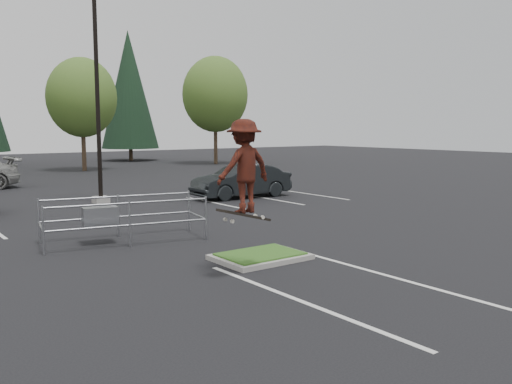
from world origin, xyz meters
TOP-DOWN VIEW (x-y plane):
  - ground at (0.00, 0.00)m, footprint 120.00×120.00m
  - grass_median at (0.00, 0.00)m, footprint 2.20×1.60m
  - stall_lines at (-1.35, 6.02)m, footprint 22.62×17.60m
  - light_pole at (0.50, 12.00)m, footprint 0.70×0.60m
  - decid_c at (5.99, 29.83)m, footprint 5.12×5.12m
  - decid_d at (17.99, 30.33)m, footprint 5.76×5.76m
  - conif_c at (14.00, 39.50)m, footprint 5.50×5.50m
  - cart_corral at (-2.35, 4.10)m, footprint 4.69×2.44m
  - skateboarder at (-1.20, -1.00)m, footprint 1.33×0.79m
  - car_r_charc at (6.50, 10.03)m, footprint 4.77×1.82m

SIDE VIEW (x-z plane):
  - ground at x=0.00m, z-range 0.00..0.00m
  - stall_lines at x=-1.35m, z-range 0.00..0.01m
  - grass_median at x=0.00m, z-range 0.00..0.16m
  - car_r_charc at x=6.50m, z-range 0.00..1.55m
  - cart_corral at x=-2.35m, z-range 0.16..1.43m
  - skateboarder at x=-1.20m, z-range 1.28..3.54m
  - light_pole at x=0.50m, z-range -0.50..9.62m
  - decid_c at x=5.99m, z-range 1.06..9.45m
  - decid_d at x=17.99m, z-range 1.20..10.63m
  - conif_c at x=14.00m, z-range 0.60..13.10m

